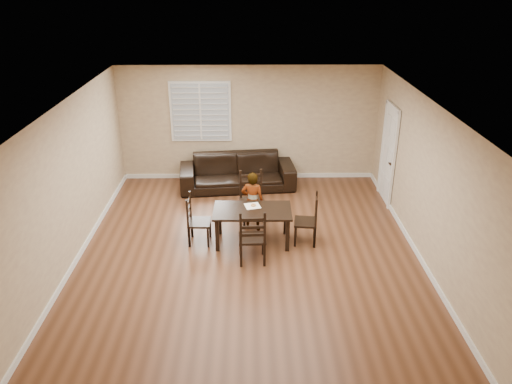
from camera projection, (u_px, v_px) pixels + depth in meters
ground at (249, 252)px, 8.96m from camera, size 7.00×7.00×0.00m
room at (250, 154)px, 8.39m from camera, size 6.04×7.04×2.72m
dining_table at (252, 214)px, 9.06m from camera, size 1.42×0.81×0.66m
chair_near at (252, 198)px, 9.94m from camera, size 0.54×0.52×1.05m
chair_far at (253, 241)px, 8.41m from camera, size 0.48×0.45×1.02m
chair_left at (193, 221)px, 9.12m from camera, size 0.41×0.44×0.94m
chair_right at (312, 221)px, 9.11m from camera, size 0.45×0.48×0.96m
child at (253, 201)px, 9.52m from camera, size 0.48×0.37×1.18m
napkin at (252, 206)px, 9.17m from camera, size 0.32×0.32×0.00m
donut at (253, 205)px, 9.16m from camera, size 0.10×0.10×0.04m
sofa at (237, 172)px, 11.45m from camera, size 2.69×1.28×0.76m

